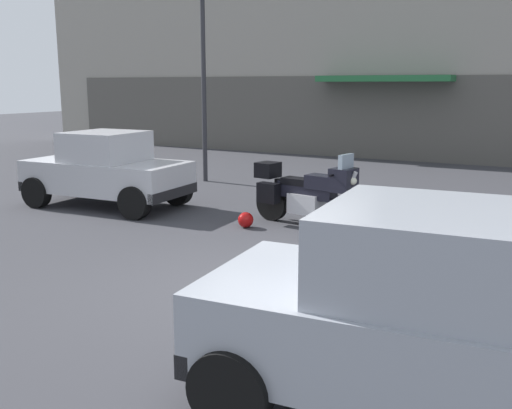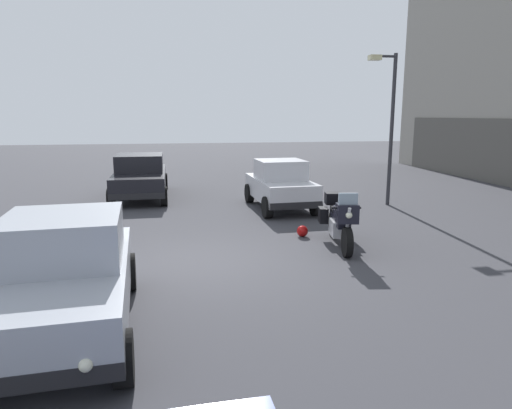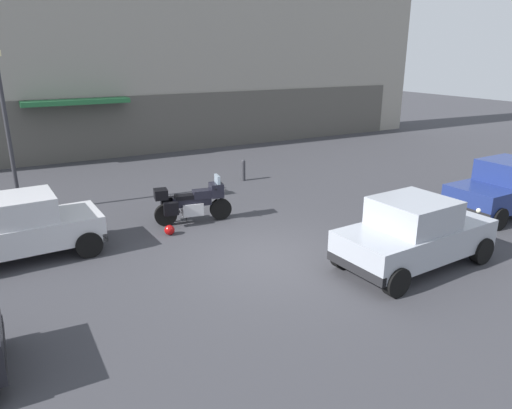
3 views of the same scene
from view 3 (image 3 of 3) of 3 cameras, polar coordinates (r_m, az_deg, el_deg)
ground_plane at (r=11.40m, az=1.72°, el=-6.55°), size 80.00×80.00×0.00m
building_facade_rear at (r=24.07m, az=-17.20°, el=22.21°), size 34.84×3.40×13.68m
motorcycle at (r=13.64m, az=-7.81°, el=0.28°), size 2.25×0.93×1.36m
helmet at (r=12.96m, az=-10.46°, el=-3.06°), size 0.28×0.28×0.28m
car_hatchback_near at (r=11.30m, az=18.69°, el=-3.34°), size 3.96×2.03×1.64m
car_compact_side at (r=12.45m, az=-26.22°, el=-2.51°), size 3.54×1.86×1.56m
car_wagon_end at (r=16.19m, az=28.13°, el=1.82°), size 3.93×1.93×1.64m
streetlamp_curbside at (r=15.45m, az=-28.15°, el=9.31°), size 0.28×0.94×4.86m
bollard_curbside at (r=18.06m, az=-1.56°, el=4.29°), size 0.16×0.16×0.83m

